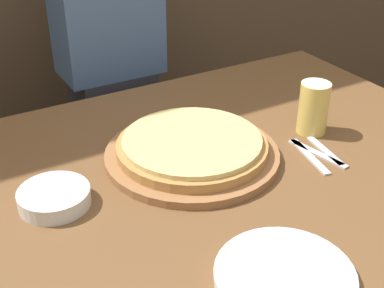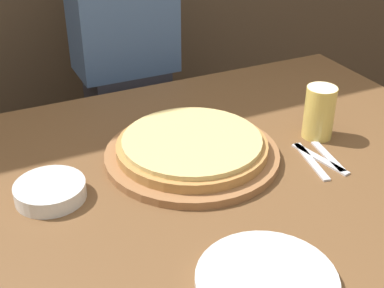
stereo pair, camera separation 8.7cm
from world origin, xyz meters
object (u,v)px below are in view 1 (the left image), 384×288
at_px(side_bowl, 54,197).
at_px(pizza_on_board, 192,149).
at_px(fork, 310,156).
at_px(spoon, 325,151).
at_px(beer_glass, 314,106).
at_px(dinner_knife, 317,154).
at_px(dinner_plate, 285,276).
at_px(diner_person, 112,88).

bearing_deg(side_bowl, pizza_on_board, 2.70).
relative_size(fork, spoon, 1.17).
bearing_deg(side_bowl, fork, -11.64).
bearing_deg(spoon, pizza_on_board, 155.22).
bearing_deg(side_bowl, beer_glass, -1.89).
xyz_separation_m(pizza_on_board, dinner_knife, (0.27, -0.14, -0.02)).
relative_size(dinner_plate, spoon, 1.71).
distance_m(pizza_on_board, dinner_knife, 0.31).
bearing_deg(fork, pizza_on_board, 151.00).
relative_size(pizza_on_board, fork, 2.46).
height_order(dinner_plate, fork, dinner_plate).
height_order(dinner_knife, diner_person, diner_person).
relative_size(dinner_plate, side_bowl, 1.64).
height_order(pizza_on_board, dinner_plate, pizza_on_board).
height_order(pizza_on_board, spoon, pizza_on_board).
height_order(spoon, diner_person, diner_person).
distance_m(side_bowl, diner_person, 0.79).
xyz_separation_m(dinner_plate, spoon, (0.36, 0.30, -0.01)).
xyz_separation_m(side_bowl, diner_person, (0.41, 0.67, -0.10)).
bearing_deg(dinner_plate, diner_person, 83.41).
bearing_deg(fork, dinner_knife, 0.00).
distance_m(pizza_on_board, fork, 0.29).
height_order(dinner_plate, spoon, dinner_plate).
bearing_deg(side_bowl, diner_person, 58.98).
xyz_separation_m(pizza_on_board, dinner_plate, (-0.06, -0.43, -0.02)).
height_order(beer_glass, spoon, beer_glass).
bearing_deg(diner_person, dinner_plate, -96.59).
bearing_deg(pizza_on_board, dinner_knife, -26.74).
distance_m(dinner_plate, fork, 0.43).
distance_m(dinner_plate, spoon, 0.47).
bearing_deg(pizza_on_board, side_bowl, -177.30).
bearing_deg(pizza_on_board, dinner_plate, -98.44).
height_order(pizza_on_board, fork, pizza_on_board).
relative_size(side_bowl, spoon, 1.04).
xyz_separation_m(dinner_knife, spoon, (0.03, -0.00, 0.00)).
bearing_deg(dinner_knife, pizza_on_board, 153.26).
distance_m(fork, diner_person, 0.82).
height_order(pizza_on_board, dinner_knife, pizza_on_board).
relative_size(spoon, diner_person, 0.11).
distance_m(beer_glass, dinner_knife, 0.14).
bearing_deg(dinner_knife, dinner_plate, -138.90).
relative_size(beer_glass, spoon, 0.94).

